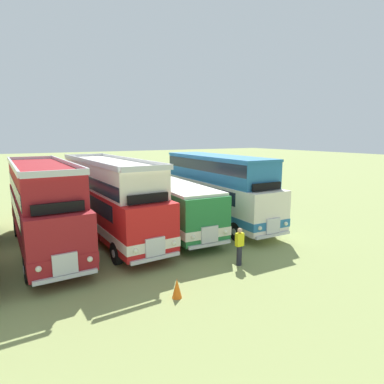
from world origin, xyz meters
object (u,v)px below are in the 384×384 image
object	(u,v)px
bus_fifth_in_row	(43,204)
cone_near_end	(177,288)
bus_sixth_in_row	(110,196)
bus_eighth_in_row	(217,186)
marshal_person	(239,246)
bus_seventh_in_row	(166,201)

from	to	relation	value
bus_fifth_in_row	cone_near_end	xyz separation A→B (m)	(3.54, -7.79, -2.00)
bus_sixth_in_row	bus_eighth_in_row	distance (m)	7.03
bus_fifth_in_row	bus_sixth_in_row	bearing A→B (deg)	8.76
bus_sixth_in_row	bus_eighth_in_row	world-z (taller)	bus_sixth_in_row
bus_fifth_in_row	bus_eighth_in_row	size ratio (longest dim) A/B	1.01
bus_fifth_in_row	bus_sixth_in_row	world-z (taller)	same
bus_fifth_in_row	marshal_person	xyz separation A→B (m)	(7.33, -6.51, -1.47)
bus_sixth_in_row	cone_near_end	world-z (taller)	bus_sixth_in_row
bus_seventh_in_row	cone_near_end	world-z (taller)	bus_seventh_in_row
cone_near_end	marshal_person	world-z (taller)	marshal_person
cone_near_end	marshal_person	distance (m)	4.03
cone_near_end	bus_seventh_in_row	bearing A→B (deg)	67.36
bus_fifth_in_row	marshal_person	size ratio (longest dim) A/B	6.13
bus_sixth_in_row	bus_eighth_in_row	size ratio (longest dim) A/B	1.10
bus_sixth_in_row	cone_near_end	xyz separation A→B (m)	(0.05, -8.33, -2.00)
bus_eighth_in_row	cone_near_end	distance (m)	10.65
bus_eighth_in_row	cone_near_end	xyz separation A→B (m)	(-6.97, -7.78, -2.11)
bus_eighth_in_row	cone_near_end	size ratio (longest dim) A/B	14.59
bus_fifth_in_row	bus_seventh_in_row	bearing A→B (deg)	4.20
bus_sixth_in_row	marshal_person	distance (m)	8.16
bus_fifth_in_row	bus_eighth_in_row	bearing A→B (deg)	-0.05
cone_near_end	bus_fifth_in_row	bearing A→B (deg)	114.46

